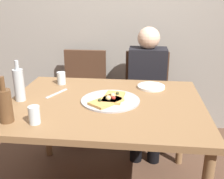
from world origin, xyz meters
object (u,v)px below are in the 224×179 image
wine_bottle (5,105)px  guest_in_sweater (147,84)px  dining_table (105,113)px  pizza_slice_last (107,101)px  tumbler_far (61,78)px  chair_right (146,91)px  pizza_tray (110,100)px  pizza_slice_extra (113,97)px  tumbler_near (34,115)px  beer_bottle (19,84)px  chair_left (84,89)px  table_knife (57,93)px  plate_stack (151,87)px

wine_bottle → guest_in_sweater: 1.41m
dining_table → pizza_slice_last: size_ratio=5.27×
tumbler_far → chair_right: size_ratio=0.11×
pizza_tray → pizza_slice_last: pizza_slice_last is taller
pizza_slice_last → guest_in_sweater: guest_in_sweater is taller
pizza_tray → pizza_slice_extra: (0.02, 0.02, 0.02)m
chair_right → pizza_slice_extra: bearing=74.5°
pizza_slice_extra → dining_table: bearing=-144.9°
pizza_slice_last → tumbler_near: bearing=-139.2°
beer_bottle → pizza_tray: bearing=4.6°
dining_table → pizza_slice_last: bearing=-69.5°
pizza_tray → tumbler_near: tumbler_near is taller
dining_table → tumbler_near: bearing=-134.6°
dining_table → tumbler_near: 0.52m
beer_bottle → chair_right: bearing=47.1°
chair_right → chair_left: bearing=0.0°
pizza_tray → pizza_slice_last: 0.06m
pizza_slice_last → wine_bottle: bearing=-149.7°
chair_left → guest_in_sweater: 0.68m
pizza_slice_extra → chair_right: chair_right is taller
table_knife → chair_left: chair_left is taller
guest_in_sweater → plate_stack: bearing=92.9°
tumbler_near → chair_left: bearing=89.9°
pizza_tray → pizza_slice_extra: pizza_slice_extra is taller
guest_in_sweater → table_knife: bearing=44.0°
pizza_slice_extra → tumbler_near: (-0.41, -0.40, 0.03)m
pizza_slice_last → wine_bottle: (-0.54, -0.32, 0.08)m
tumbler_near → plate_stack: size_ratio=0.49×
pizza_tray → tumbler_far: tumbler_far is taller
chair_left → pizza_tray: bearing=113.2°
guest_in_sweater → beer_bottle: bearing=42.1°
pizza_slice_extra → chair_left: 1.01m
pizza_slice_last → guest_in_sweater: (0.28, 0.81, -0.14)m
wine_bottle → tumbler_near: wine_bottle is taller
tumbler_far → beer_bottle: bearing=-115.8°
pizza_slice_last → beer_bottle: (-0.60, 0.01, 0.09)m
tumbler_near → chair_right: chair_right is taller
tumbler_near → plate_stack: (0.68, 0.69, -0.04)m
guest_in_sweater → chair_left: bearing=-13.1°
plate_stack → table_knife: bearing=-163.0°
table_knife → guest_in_sweater: bearing=158.6°
chair_left → guest_in_sweater: (0.65, -0.15, 0.13)m
pizza_slice_last → wine_bottle: size_ratio=0.93×
plate_stack → tumbler_near: bearing=-134.3°
tumbler_near → guest_in_sweater: size_ratio=0.09×
chair_left → guest_in_sweater: size_ratio=0.77×
chair_left → guest_in_sweater: guest_in_sweater is taller
pizza_tray → chair_right: chair_right is taller
table_knife → chair_right: chair_right is taller
beer_bottle → tumbler_near: (0.23, -0.33, -0.06)m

